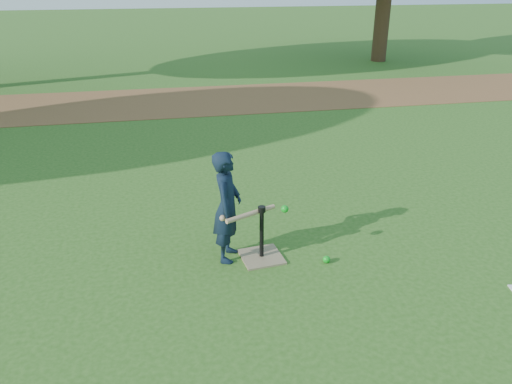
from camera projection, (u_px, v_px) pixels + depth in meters
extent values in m
plane|color=#285116|center=(278.00, 266.00, 5.26)|extent=(80.00, 80.00, 0.00)
cube|color=brown|center=(204.00, 100.00, 11.97)|extent=(24.00, 3.00, 0.01)
imported|color=black|center=(227.00, 207.00, 5.18)|extent=(0.42, 0.51, 1.21)
sphere|color=#0D981A|center=(326.00, 259.00, 5.31)|extent=(0.08, 0.08, 0.08)
cube|color=#836F53|center=(262.00, 257.00, 5.41)|extent=(0.48, 0.48, 0.02)
cylinder|color=black|center=(262.00, 233.00, 5.29)|extent=(0.05, 0.05, 0.55)
cylinder|color=black|center=(262.00, 209.00, 5.18)|extent=(0.08, 0.08, 0.06)
cylinder|color=tan|center=(251.00, 214.00, 5.15)|extent=(0.57, 0.30, 0.05)
sphere|color=tan|center=(223.00, 218.00, 5.06)|extent=(0.06, 0.06, 0.06)
sphere|color=#0D981A|center=(285.00, 209.00, 5.13)|extent=(0.08, 0.08, 0.08)
cylinder|color=#382316|center=(383.00, 8.00, 16.49)|extent=(0.50, 0.50, 3.42)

